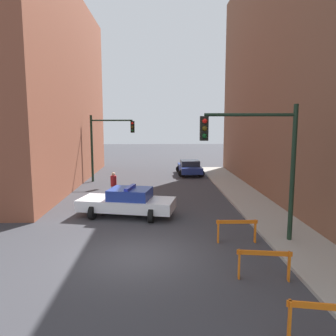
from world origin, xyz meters
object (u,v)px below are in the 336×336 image
at_px(traffic_light_far, 106,139).
at_px(barrier_mid, 264,260).
at_px(pedestrian_crossing, 114,185).
at_px(barrier_back, 237,227).
at_px(parked_car_near, 190,167).
at_px(traffic_light_near, 263,152).
at_px(barrier_front, 326,316).
at_px(police_car, 128,202).

relative_size(traffic_light_far, barrier_mid, 3.27).
bearing_deg(pedestrian_crossing, barrier_back, 77.86).
bearing_deg(traffic_light_far, parked_car_near, 24.84).
xyz_separation_m(traffic_light_near, barrier_back, (-0.89, 0.05, -2.91)).
height_order(traffic_light_near, pedestrian_crossing, traffic_light_near).
relative_size(parked_car_near, barrier_front, 2.74).
height_order(barrier_front, barrier_mid, same).
bearing_deg(barrier_mid, traffic_light_far, 113.51).
relative_size(police_car, barrier_mid, 3.13).
distance_m(traffic_light_far, barrier_back, 15.56).
relative_size(traffic_light_near, barrier_front, 3.29).
bearing_deg(parked_car_near, barrier_front, -89.48).
xyz_separation_m(parked_car_near, barrier_front, (0.71, -22.63, -0.06)).
xyz_separation_m(traffic_light_far, pedestrian_crossing, (1.38, -6.09, -2.54)).
bearing_deg(police_car, traffic_light_far, 26.75).
bearing_deg(barrier_mid, barrier_front, -82.17).
bearing_deg(parked_car_near, traffic_light_far, -156.45).
distance_m(parked_car_near, barrier_mid, 19.79).
relative_size(parked_car_near, pedestrian_crossing, 2.61).
relative_size(traffic_light_near, barrier_back, 3.25).
distance_m(barrier_mid, barrier_back, 3.06).
distance_m(traffic_light_near, police_car, 7.24).
relative_size(barrier_front, barrier_mid, 0.99).
height_order(traffic_light_near, barrier_front, traffic_light_near).
bearing_deg(pedestrian_crossing, barrier_front, 65.17).
bearing_deg(traffic_light_near, barrier_back, 177.07).
xyz_separation_m(pedestrian_crossing, barrier_back, (5.76, -7.45, -0.24)).
height_order(traffic_light_near, barrier_mid, traffic_light_near).
height_order(traffic_light_far, barrier_mid, traffic_light_far).
xyz_separation_m(police_car, barrier_front, (5.05, -9.68, -0.11)).
bearing_deg(pedestrian_crossing, traffic_light_near, 81.74).
bearing_deg(barrier_front, traffic_light_near, 85.86).
bearing_deg(pedestrian_crossing, barrier_mid, 69.22).
height_order(pedestrian_crossing, barrier_back, pedestrian_crossing).
height_order(traffic_light_near, barrier_back, traffic_light_near).
relative_size(traffic_light_far, parked_car_near, 1.20).
bearing_deg(traffic_light_far, barrier_back, -62.20).
bearing_deg(police_car, traffic_light_near, -112.94).
bearing_deg(barrier_front, police_car, 117.54).
relative_size(parked_car_near, barrier_back, 2.71).
bearing_deg(traffic_light_far, pedestrian_crossing, -77.23).
relative_size(traffic_light_near, barrier_mid, 3.27).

